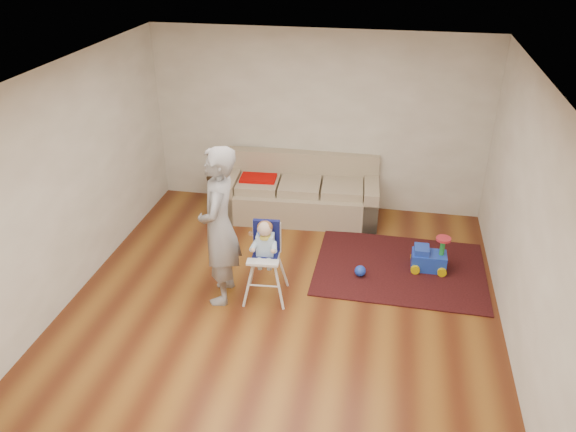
% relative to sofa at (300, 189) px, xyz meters
% --- Properties ---
extents(ground, '(5.50, 5.50, 0.00)m').
position_rel_sofa_xyz_m(ground, '(0.18, -2.30, -0.45)').
color(ground, '#552511').
rests_on(ground, ground).
extents(room_envelope, '(5.04, 5.52, 2.72)m').
position_rel_sofa_xyz_m(room_envelope, '(0.18, -1.77, 1.43)').
color(room_envelope, beige).
rests_on(room_envelope, ground).
extents(sofa, '(2.37, 1.10, 0.89)m').
position_rel_sofa_xyz_m(sofa, '(0.00, 0.00, 0.00)').
color(sofa, '#99926D').
rests_on(sofa, ground).
extents(side_table, '(0.53, 0.53, 0.53)m').
position_rel_sofa_xyz_m(side_table, '(-1.19, 0.23, -0.18)').
color(side_table, black).
rests_on(side_table, ground).
extents(area_rug, '(2.18, 1.64, 0.02)m').
position_rel_sofa_xyz_m(area_rug, '(1.53, -1.23, -0.44)').
color(area_rug, black).
rests_on(area_rug, ground).
extents(ride_on_toy, '(0.44, 0.32, 0.48)m').
position_rel_sofa_xyz_m(ride_on_toy, '(1.89, -1.17, -0.19)').
color(ride_on_toy, blue).
rests_on(ride_on_toy, area_rug).
extents(toy_ball, '(0.14, 0.14, 0.14)m').
position_rel_sofa_xyz_m(toy_ball, '(1.04, -1.51, -0.36)').
color(toy_ball, blue).
rests_on(toy_ball, area_rug).
extents(high_chair, '(0.51, 0.51, 1.02)m').
position_rel_sofa_xyz_m(high_chair, '(-0.04, -2.12, 0.05)').
color(high_chair, silver).
rests_on(high_chair, ground).
extents(adult, '(0.54, 0.75, 1.92)m').
position_rel_sofa_xyz_m(adult, '(-0.55, -2.22, 0.51)').
color(adult, gray).
rests_on(adult, ground).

